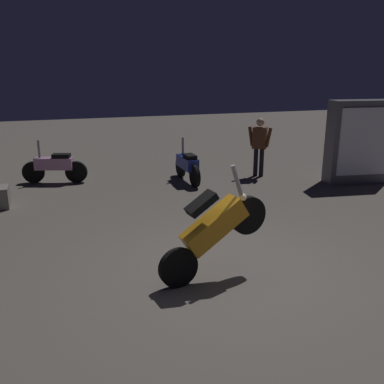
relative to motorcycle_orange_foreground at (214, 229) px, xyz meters
name	(u,v)px	position (x,y,z in m)	size (l,w,h in m)	color
ground_plane	(233,271)	(0.36, 0.11, -0.74)	(40.00, 40.00, 0.00)	#605951
motorcycle_orange_foreground	(214,229)	(0.00, 0.00, 0.00)	(1.66, 0.44, 1.63)	black
motorcycle_blue_parked_left	(187,165)	(1.21, 5.16, -0.31)	(0.34, 1.66, 1.11)	black
motorcycle_pink_parked_right	(55,166)	(-2.07, 6.11, -0.31)	(1.62, 0.56, 1.11)	black
person_rider_beside	(259,142)	(3.23, 5.13, 0.19)	(0.57, 0.48, 1.59)	black
kiosk_billboard	(359,142)	(5.35, 3.80, 0.31)	(1.65, 0.73, 2.10)	#595960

